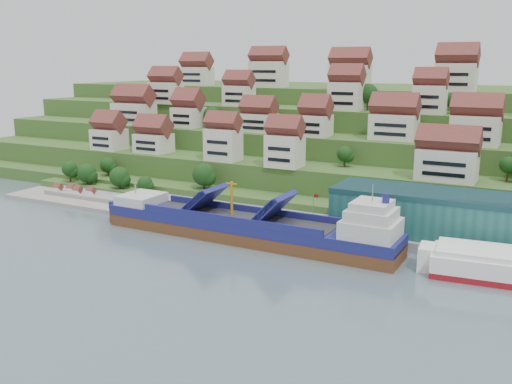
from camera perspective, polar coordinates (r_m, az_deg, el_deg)
The scene contains 10 objects.
ground at distance 136.80m, azimuth -2.94°, elevation -4.40°, with size 300.00×300.00×0.00m, color slate.
quay at distance 141.13m, azimuth 7.22°, elevation -3.48°, with size 180.00×14.00×2.20m, color gray.
pebble_beach at distance 180.77m, azimuth -16.92°, elevation -0.51°, with size 45.00×20.00×1.00m, color gray.
hillside at distance 227.76m, azimuth 10.55°, elevation 5.11°, with size 260.00×128.00×31.00m.
hillside_village at distance 186.83m, azimuth 6.96°, elevation 7.99°, with size 154.29×64.34×29.81m.
hillside_trees at distance 177.26m, azimuth 0.06°, elevation 4.93°, with size 137.63×62.26×30.67m.
warehouse at distance 134.09m, azimuth 20.50°, elevation -2.38°, with size 60.00×15.00×10.00m, color #23605D.
flagpole at distance 135.76m, azimuth 5.79°, elevation -1.57°, with size 1.28×0.16×8.00m.
beach_huts at distance 180.96m, azimuth -17.68°, elevation -0.02°, with size 14.40×3.70×2.20m.
cargo_ship at distance 131.89m, azimuth -0.26°, elevation -3.64°, with size 72.76×11.93×16.05m.
Camera 1 is at (67.31, -111.96, 40.60)m, focal length 40.00 mm.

